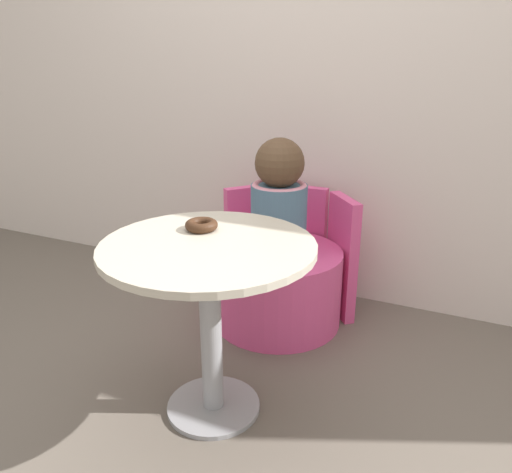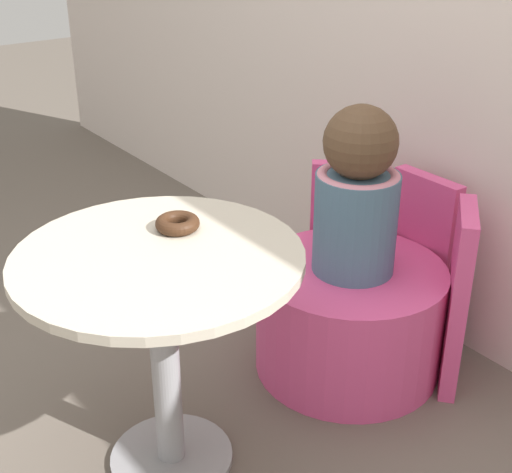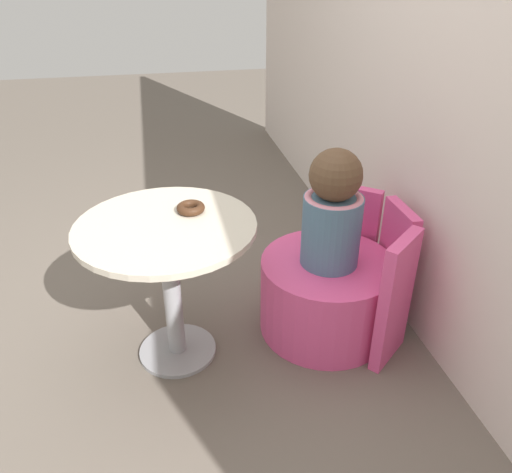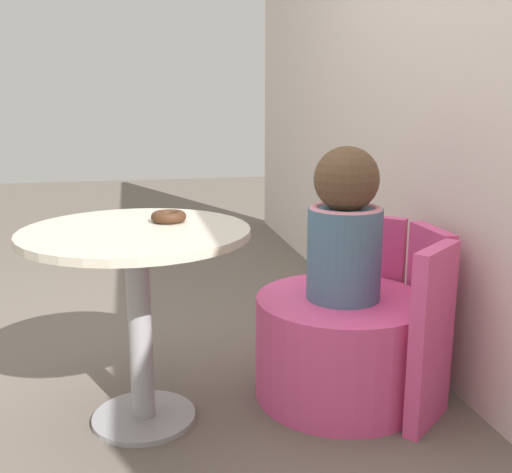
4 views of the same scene
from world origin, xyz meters
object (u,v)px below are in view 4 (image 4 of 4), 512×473
(round_table, at_px, (136,274))
(tub_chair, at_px, (341,346))
(child_figure, at_px, (345,227))
(donut, at_px, (169,217))

(round_table, xyz_separation_m, tub_chair, (-0.03, 0.69, -0.32))
(round_table, relative_size, child_figure, 1.36)
(tub_chair, distance_m, donut, 0.76)
(child_figure, bearing_deg, round_table, -87.24)
(tub_chair, bearing_deg, round_table, -87.24)
(round_table, bearing_deg, child_figure, 92.76)
(round_table, height_order, child_figure, child_figure)
(child_figure, height_order, donut, child_figure)
(round_table, height_order, tub_chair, round_table)
(round_table, xyz_separation_m, donut, (-0.09, 0.11, 0.16))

